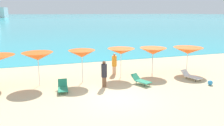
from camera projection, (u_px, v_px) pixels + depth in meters
The scene contains 13 objects.
ground_plane at pixel (85, 63), 21.86m from camera, with size 50.00×100.00×0.30m, color beige.
ocean_water at pixel (45, 16), 225.86m from camera, with size 650.00×440.00×0.02m, color #2DADBC.
umbrella_1 at pixel (38, 56), 14.35m from camera, with size 2.08×2.08×2.21m.
umbrella_2 at pixel (82, 54), 14.99m from camera, with size 1.98×1.98×2.24m.
umbrella_3 at pixel (121, 51), 16.18m from camera, with size 2.17×2.17×2.16m.
umbrella_4 at pixel (153, 51), 16.97m from camera, with size 2.19×2.19×2.08m.
umbrella_5 at pixel (188, 51), 17.43m from camera, with size 2.53×2.53×2.05m.
lounge_chair_0 at pixel (63, 87), 13.58m from camera, with size 0.66×1.34×0.65m.
lounge_chair_1 at pixel (141, 80), 14.87m from camera, with size 1.11×1.53×0.62m.
lounge_chair_2 at pixel (191, 76), 16.00m from camera, with size 1.03×1.63×0.58m.
beachgoer_0 at pixel (104, 73), 14.26m from camera, with size 0.37×0.37×1.73m.
beachgoer_1 at pixel (114, 63), 17.24m from camera, with size 0.38×0.38×1.64m.
beach_ball at pixel (210, 83), 14.76m from camera, with size 0.32×0.32×0.32m, color #3399D8.
Camera 1 is at (-3.80, -11.13, 4.77)m, focal length 35.61 mm.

